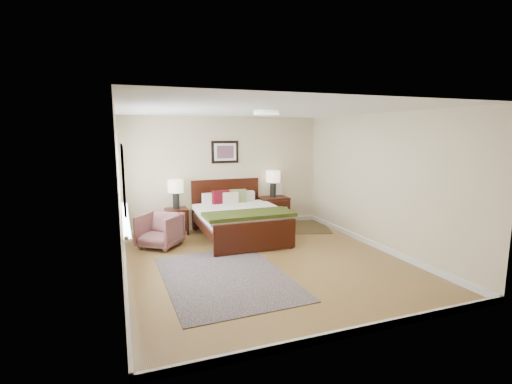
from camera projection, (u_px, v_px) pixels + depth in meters
floor at (266, 261)px, 6.24m from camera, size 5.00×5.00×0.00m
back_wall at (225, 173)px, 8.36m from camera, size 4.50×0.04×2.50m
front_wall at (358, 222)px, 3.73m from camera, size 4.50×0.04×2.50m
left_wall at (119, 196)px, 5.28m from camera, size 0.04×5.00×2.50m
right_wall at (379, 182)px, 6.82m from camera, size 0.04×5.00×2.50m
ceiling at (266, 110)px, 5.85m from camera, size 4.50×5.00×0.02m
window at (122, 181)px, 5.92m from camera, size 0.11×2.72×1.32m
door at (123, 242)px, 3.69m from camera, size 0.06×1.00×2.18m
ceil_fixture at (266, 112)px, 5.85m from camera, size 0.44×0.44×0.08m
bed at (239, 214)px, 7.56m from camera, size 1.68×2.03×1.09m
wall_art at (225, 152)px, 8.26m from camera, size 0.62×0.05×0.50m
nightstand_left at (177, 214)px, 7.87m from camera, size 0.46×0.42×0.55m
nightstand_right at (273, 208)px, 8.64m from camera, size 0.67×0.50×0.67m
lamp_left at (176, 189)px, 7.80m from camera, size 0.32×0.32×0.61m
lamp_right at (273, 179)px, 8.55m from camera, size 0.32×0.32×0.61m
armchair at (160, 231)px, 6.97m from camera, size 0.98×0.98×0.64m
rug_persian at (226, 277)px, 5.54m from camera, size 1.85×2.56×0.01m
rug_navy at (309, 227)px, 8.53m from camera, size 1.18×1.44×0.01m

